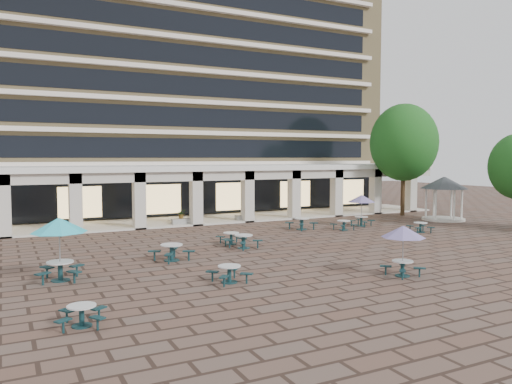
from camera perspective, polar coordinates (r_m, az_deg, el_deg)
ground at (r=27.19m, az=6.55°, el=-6.70°), size 120.00×120.00×0.00m
apartment_building at (r=50.53m, az=-9.87°, el=12.55°), size 40.00×15.50×25.20m
retail_arcade at (r=39.95m, az=-5.21°, el=1.06°), size 42.00×6.60×4.40m
picnic_table_0 at (r=16.13m, az=-19.30°, el=-12.99°), size 1.64×1.64×0.64m
picnic_table_4 at (r=21.76m, az=-21.58°, el=-3.80°), size 2.23×2.23×2.58m
picnic_table_5 at (r=20.31m, az=-3.07°, el=-9.16°), size 1.64×1.64×0.70m
picnic_table_6 at (r=21.98m, az=16.48°, el=-4.58°), size 1.85×1.85×2.14m
picnic_table_7 at (r=35.28m, az=18.28°, el=-3.76°), size 1.73×1.73×0.67m
picnic_table_8 at (r=27.70m, az=-1.42°, el=-5.53°), size 1.99×1.99×0.75m
picnic_table_9 at (r=24.78m, az=-9.62°, el=-6.65°), size 2.15×2.15×0.81m
picnic_table_10 at (r=35.09m, az=9.99°, el=-3.66°), size 1.55×1.55×0.67m
picnic_table_11 at (r=37.14m, az=11.98°, el=-0.87°), size 1.98×1.98×2.28m
picnic_table_12 at (r=29.01m, az=-2.85°, el=-5.18°), size 1.65×1.65×0.68m
picnic_table_13 at (r=34.92m, az=5.23°, el=-3.50°), size 2.08×2.08×0.81m
gazebo at (r=42.53m, az=20.70°, el=0.47°), size 3.72×3.72×3.46m
tree_east_c at (r=44.91m, az=16.54°, el=5.44°), size 5.78×5.78×9.63m
planter_left at (r=37.34m, az=-8.51°, el=-3.12°), size 1.50×0.60×1.17m
planter_right at (r=39.26m, az=-1.29°, el=-2.59°), size 1.50×0.66×1.29m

